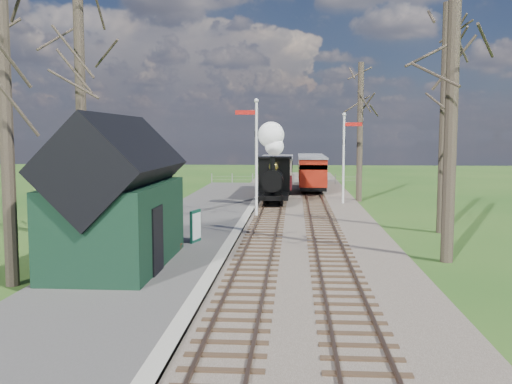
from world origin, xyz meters
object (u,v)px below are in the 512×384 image
(semaphore_near, at_px, (255,149))
(coach, at_px, (277,173))
(semaphore_far, at_px, (345,151))
(sign_board, at_px, (196,226))
(red_carriage_a, at_px, (312,173))
(bench, at_px, (168,243))
(red_carriage_b, at_px, (310,169))
(locomotive, at_px, (273,169))
(station_shed, at_px, (118,200))
(person, at_px, (173,235))

(semaphore_near, bearing_deg, coach, 86.10)
(semaphore_far, relative_size, sign_board, 4.60)
(coach, bearing_deg, semaphore_far, -50.36)
(red_carriage_a, bearing_deg, bench, -104.10)
(red_carriage_b, height_order, bench, red_carriage_b)
(sign_board, xyz_separation_m, bench, (-0.66, -1.98, -0.29))
(semaphore_near, relative_size, locomotive, 1.27)
(red_carriage_b, xyz_separation_m, sign_board, (-5.12, -26.54, -0.69))
(sign_board, bearing_deg, station_shed, -113.86)
(semaphore_far, height_order, bench, semaphore_far)
(semaphore_near, distance_m, locomotive, 5.44)
(locomotive, height_order, red_carriage_b, locomotive)
(locomotive, distance_m, bench, 15.59)
(semaphore_far, distance_m, red_carriage_a, 7.51)
(locomotive, xyz_separation_m, red_carriage_a, (2.61, 7.85, -0.74))
(red_carriage_b, bearing_deg, semaphore_far, -81.96)
(sign_board, bearing_deg, coach, 82.55)
(semaphore_near, xyz_separation_m, locomotive, (0.76, 5.21, -1.38))
(red_carriage_a, xyz_separation_m, red_carriage_b, (0.00, 5.50, 0.00))
(semaphore_far, bearing_deg, person, -114.99)
(red_carriage_b, xyz_separation_m, bench, (-5.78, -28.52, -0.98))
(locomotive, distance_m, person, 15.40)
(coach, bearing_deg, person, -98.10)
(sign_board, distance_m, bench, 2.11)
(coach, relative_size, person, 6.52)
(red_carriage_a, relative_size, sign_board, 4.14)
(sign_board, bearing_deg, semaphore_near, 77.63)
(semaphore_near, relative_size, sign_board, 5.00)
(semaphore_far, xyz_separation_m, bench, (-7.56, -15.96, -2.82))
(station_shed, distance_m, semaphore_near, 12.58)
(locomotive, relative_size, coach, 0.62)
(semaphore_far, distance_m, red_carriage_b, 12.81)
(station_shed, height_order, bench, station_shed)
(red_carriage_a, height_order, person, red_carriage_a)
(red_carriage_b, relative_size, sign_board, 4.14)
(station_shed, height_order, person, station_shed)
(person, bearing_deg, red_carriage_a, -27.69)
(semaphore_near, bearing_deg, bench, -103.61)
(station_shed, relative_size, bench, 4.89)
(bench, bearing_deg, coach, 81.48)
(semaphore_far, distance_m, bench, 17.88)
(semaphore_near, height_order, red_carriage_a, semaphore_near)
(locomotive, bearing_deg, red_carriage_b, 78.93)
(person, bearing_deg, semaphore_near, -26.74)
(red_carriage_a, bearing_deg, semaphore_far, -75.89)
(semaphore_far, bearing_deg, coach, 129.64)
(coach, xyz_separation_m, bench, (-3.18, -21.24, -1.11))
(sign_board, bearing_deg, bench, -108.48)
(semaphore_near, height_order, sign_board, semaphore_near)
(locomotive, xyz_separation_m, coach, (0.01, 6.07, -0.61))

